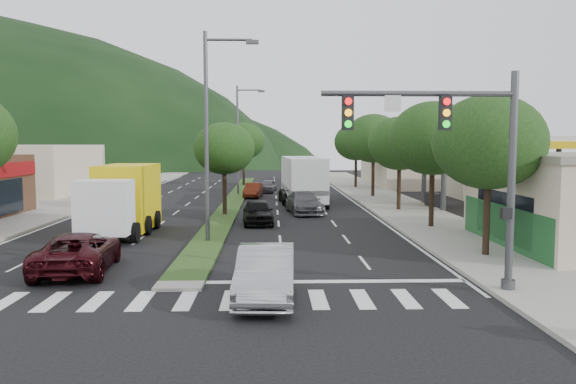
{
  "coord_description": "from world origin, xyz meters",
  "views": [
    {
      "loc": [
        3.05,
        -18.81,
        4.79
      ],
      "look_at": [
        3.96,
        10.77,
        2.2
      ],
      "focal_mm": 35.0,
      "sensor_mm": 36.0,
      "label": 1
    }
  ],
  "objects_px": {
    "tree_r_a": "(489,142)",
    "box_truck": "(124,202)",
    "tree_r_e": "(356,142)",
    "sedan_silver": "(266,273)",
    "car_queue_d": "(295,195)",
    "tree_r_b": "(433,138)",
    "suv_maroon": "(78,252)",
    "car_queue_a": "(258,212)",
    "tree_med_far": "(243,141)",
    "tree_r_c": "(400,144)",
    "car_queue_e": "(268,186)",
    "streetlight_mid": "(240,134)",
    "car_queue_c": "(253,190)",
    "car_queue_b": "(304,203)",
    "tree_med_near": "(224,149)",
    "tree_r_d": "(373,138)",
    "motorhome": "(303,179)",
    "streetlight_near": "(211,126)",
    "traffic_signal": "(463,148)"
  },
  "relations": [
    {
      "from": "tree_r_a",
      "to": "car_queue_d",
      "type": "relative_size",
      "value": 1.32
    },
    {
      "from": "tree_r_c",
      "to": "tree_med_near",
      "type": "relative_size",
      "value": 1.08
    },
    {
      "from": "tree_r_b",
      "to": "box_truck",
      "type": "xyz_separation_m",
      "value": [
        -16.71,
        -1.22,
        -3.33
      ]
    },
    {
      "from": "tree_r_c",
      "to": "streetlight_mid",
      "type": "bearing_deg",
      "value": 132.22
    },
    {
      "from": "tree_r_b",
      "to": "tree_r_d",
      "type": "height_order",
      "value": "tree_r_d"
    },
    {
      "from": "tree_med_far",
      "to": "motorhome",
      "type": "height_order",
      "value": "tree_med_far"
    },
    {
      "from": "streetlight_mid",
      "to": "car_queue_b",
      "type": "height_order",
      "value": "streetlight_mid"
    },
    {
      "from": "car_queue_d",
      "to": "car_queue_a",
      "type": "bearing_deg",
      "value": -106.81
    },
    {
      "from": "tree_r_a",
      "to": "car_queue_c",
      "type": "bearing_deg",
      "value": 111.65
    },
    {
      "from": "car_queue_c",
      "to": "streetlight_near",
      "type": "bearing_deg",
      "value": -87.48
    },
    {
      "from": "tree_med_far",
      "to": "car_queue_b",
      "type": "distance_m",
      "value": 25.8
    },
    {
      "from": "tree_med_near",
      "to": "suv_maroon",
      "type": "height_order",
      "value": "tree_med_near"
    },
    {
      "from": "car_queue_b",
      "to": "car_queue_d",
      "type": "distance_m",
      "value": 6.35
    },
    {
      "from": "box_truck",
      "to": "tree_med_near",
      "type": "bearing_deg",
      "value": -122.11
    },
    {
      "from": "tree_med_near",
      "to": "tree_med_far",
      "type": "xyz_separation_m",
      "value": [
        0.0,
        26.0,
        0.58
      ]
    },
    {
      "from": "car_queue_c",
      "to": "suv_maroon",
      "type": "bearing_deg",
      "value": -95.38
    },
    {
      "from": "tree_r_d",
      "to": "car_queue_e",
      "type": "xyz_separation_m",
      "value": [
        -9.26,
        5.46,
        -4.55
      ]
    },
    {
      "from": "tree_r_b",
      "to": "tree_r_c",
      "type": "height_order",
      "value": "tree_r_b"
    },
    {
      "from": "tree_r_b",
      "to": "suv_maroon",
      "type": "height_order",
      "value": "tree_r_b"
    },
    {
      "from": "sedan_silver",
      "to": "box_truck",
      "type": "relative_size",
      "value": 0.66
    },
    {
      "from": "tree_r_a",
      "to": "suv_maroon",
      "type": "bearing_deg",
      "value": -172.93
    },
    {
      "from": "tree_r_c",
      "to": "car_queue_e",
      "type": "bearing_deg",
      "value": 120.94
    },
    {
      "from": "tree_r_a",
      "to": "tree_r_e",
      "type": "relative_size",
      "value": 0.99
    },
    {
      "from": "tree_med_near",
      "to": "car_queue_a",
      "type": "bearing_deg",
      "value": -59.76
    },
    {
      "from": "traffic_signal",
      "to": "sedan_silver",
      "type": "xyz_separation_m",
      "value": [
        -6.14,
        -0.37,
        -3.84
      ]
    },
    {
      "from": "tree_med_near",
      "to": "tree_med_far",
      "type": "distance_m",
      "value": 26.01
    },
    {
      "from": "car_queue_d",
      "to": "tree_r_e",
      "type": "bearing_deg",
      "value": 60.75
    },
    {
      "from": "tree_r_a",
      "to": "tree_med_near",
      "type": "distance_m",
      "value": 18.44
    },
    {
      "from": "tree_r_a",
      "to": "box_truck",
      "type": "bearing_deg",
      "value": 157.9
    },
    {
      "from": "sedan_silver",
      "to": "suv_maroon",
      "type": "xyz_separation_m",
      "value": [
        -7.02,
        3.91,
        -0.06
      ]
    },
    {
      "from": "streetlight_mid",
      "to": "tree_r_c",
      "type": "bearing_deg",
      "value": -47.78
    },
    {
      "from": "tree_r_e",
      "to": "tree_med_far",
      "type": "relative_size",
      "value": 0.97
    },
    {
      "from": "tree_r_d",
      "to": "car_queue_c",
      "type": "bearing_deg",
      "value": 177.52
    },
    {
      "from": "suv_maroon",
      "to": "car_queue_a",
      "type": "xyz_separation_m",
      "value": [
        6.4,
        12.11,
        -0.01
      ]
    },
    {
      "from": "tree_r_b",
      "to": "car_queue_d",
      "type": "height_order",
      "value": "tree_r_b"
    },
    {
      "from": "tree_r_e",
      "to": "box_truck",
      "type": "xyz_separation_m",
      "value": [
        -16.71,
        -29.22,
        -3.18
      ]
    },
    {
      "from": "suv_maroon",
      "to": "tree_r_c",
      "type": "bearing_deg",
      "value": -137.5
    },
    {
      "from": "tree_med_near",
      "to": "car_queue_d",
      "type": "height_order",
      "value": "tree_med_near"
    },
    {
      "from": "tree_r_d",
      "to": "sedan_silver",
      "type": "height_order",
      "value": "tree_r_d"
    },
    {
      "from": "car_queue_a",
      "to": "car_queue_c",
      "type": "bearing_deg",
      "value": 88.86
    },
    {
      "from": "car_queue_a",
      "to": "box_truck",
      "type": "xyz_separation_m",
      "value": [
        -6.97,
        -3.33,
        0.98
      ]
    },
    {
      "from": "streetlight_mid",
      "to": "tree_r_b",
      "type": "bearing_deg",
      "value": -60.68
    },
    {
      "from": "tree_r_c",
      "to": "suv_maroon",
      "type": "height_order",
      "value": "tree_r_c"
    },
    {
      "from": "sedan_silver",
      "to": "car_queue_e",
      "type": "height_order",
      "value": "sedan_silver"
    },
    {
      "from": "traffic_signal",
      "to": "tree_r_a",
      "type": "height_order",
      "value": "traffic_signal"
    },
    {
      "from": "tree_r_e",
      "to": "sedan_silver",
      "type": "bearing_deg",
      "value": -102.26
    },
    {
      "from": "streetlight_mid",
      "to": "car_queue_c",
      "type": "relative_size",
      "value": 2.59
    },
    {
      "from": "tree_med_far",
      "to": "sedan_silver",
      "type": "distance_m",
      "value": 46.19
    },
    {
      "from": "traffic_signal",
      "to": "car_queue_a",
      "type": "distance_m",
      "value": 17.49
    },
    {
      "from": "tree_r_c",
      "to": "car_queue_b",
      "type": "height_order",
      "value": "tree_r_c"
    }
  ]
}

